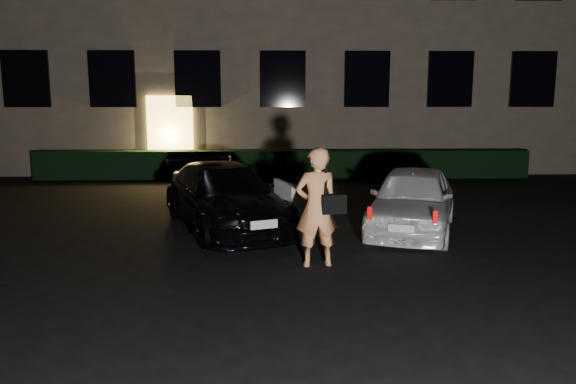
{
  "coord_description": "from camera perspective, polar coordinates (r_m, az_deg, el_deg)",
  "views": [
    {
      "loc": [
        -0.36,
        -6.63,
        2.52
      ],
      "look_at": [
        -0.1,
        2.0,
        1.02
      ],
      "focal_mm": 35.0,
      "sensor_mm": 36.0,
      "label": 1
    }
  ],
  "objects": [
    {
      "name": "ground",
      "position": [
        7.1,
        1.34,
        -10.96
      ],
      "size": [
        80.0,
        80.0,
        0.0
      ],
      "primitive_type": "plane",
      "color": "black",
      "rests_on": "ground"
    },
    {
      "name": "hedge",
      "position": [
        17.26,
        -0.5,
        2.86
      ],
      "size": [
        15.0,
        0.7,
        0.85
      ],
      "primitive_type": "cube",
      "color": "black",
      "rests_on": "ground"
    },
    {
      "name": "sedan",
      "position": [
        10.77,
        -6.44,
        -0.46
      ],
      "size": [
        3.09,
        4.52,
        1.22
      ],
      "rotation": [
        0.0,
        0.0,
        0.36
      ],
      "color": "black",
      "rests_on": "ground"
    },
    {
      "name": "hatch",
      "position": [
        10.65,
        12.54,
        -0.75
      ],
      "size": [
        2.55,
        3.85,
        1.22
      ],
      "rotation": [
        0.0,
        0.0,
        -0.34
      ],
      "color": "white",
      "rests_on": "ground"
    },
    {
      "name": "man",
      "position": [
        8.28,
        2.99,
        -1.54
      ],
      "size": [
        0.79,
        0.54,
        1.77
      ],
      "rotation": [
        0.0,
        0.0,
        3.33
      ],
      "color": "#FFA261",
      "rests_on": "ground"
    }
  ]
}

